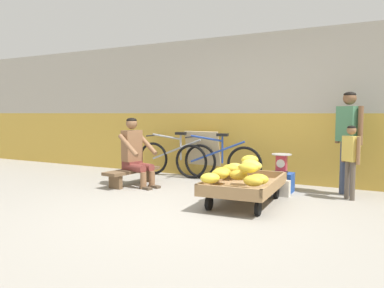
# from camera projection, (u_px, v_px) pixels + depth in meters

# --- Properties ---
(ground_plane) EXTENTS (80.00, 80.00, 0.00)m
(ground_plane) POSITION_uv_depth(u_px,v_px,m) (181.00, 215.00, 4.55)
(ground_plane) COLOR gray
(back_wall) EXTENTS (16.00, 0.30, 2.62)m
(back_wall) POSITION_uv_depth(u_px,v_px,m) (256.00, 108.00, 6.87)
(back_wall) COLOR gold
(back_wall) RESTS_ON ground
(banana_cart) EXTENTS (0.92, 1.49, 0.36)m
(banana_cart) POSITION_uv_depth(u_px,v_px,m) (245.00, 186.00, 5.07)
(banana_cart) COLOR #99754C
(banana_cart) RESTS_ON ground
(banana_pile) EXTENTS (0.90, 1.29, 0.26)m
(banana_pile) POSITION_uv_depth(u_px,v_px,m) (239.00, 171.00, 4.93)
(banana_pile) COLOR gold
(banana_pile) RESTS_ON banana_cart
(low_bench) EXTENTS (0.43, 1.13, 0.27)m
(low_bench) POSITION_uv_depth(u_px,v_px,m) (132.00, 173.00, 6.41)
(low_bench) COLOR brown
(low_bench) RESTS_ON ground
(vendor_seated) EXTENTS (0.73, 0.58, 1.14)m
(vendor_seated) POSITION_uv_depth(u_px,v_px,m) (135.00, 152.00, 6.32)
(vendor_seated) COLOR brown
(vendor_seated) RESTS_ON ground
(plastic_crate) EXTENTS (0.36, 0.28, 0.30)m
(plastic_crate) POSITION_uv_depth(u_px,v_px,m) (281.00, 182.00, 5.85)
(plastic_crate) COLOR #234CA8
(plastic_crate) RESTS_ON ground
(weighing_scale) EXTENTS (0.30, 0.30, 0.29)m
(weighing_scale) POSITION_uv_depth(u_px,v_px,m) (281.00, 163.00, 5.82)
(weighing_scale) COLOR #28282D
(weighing_scale) RESTS_ON plastic_crate
(bicycle_near_left) EXTENTS (1.66, 0.48, 0.86)m
(bicycle_near_left) POSITION_uv_depth(u_px,v_px,m) (176.00, 158.00, 7.30)
(bicycle_near_left) COLOR black
(bicycle_near_left) RESTS_ON ground
(bicycle_far_left) EXTENTS (1.66, 0.48, 0.86)m
(bicycle_far_left) POSITION_uv_depth(u_px,v_px,m) (217.00, 161.00, 6.83)
(bicycle_far_left) COLOR black
(bicycle_far_left) RESTS_ON ground
(sign_board) EXTENTS (0.70, 0.24, 0.88)m
(sign_board) POSITION_uv_depth(u_px,v_px,m) (203.00, 154.00, 7.24)
(sign_board) COLOR #C6B289
(sign_board) RESTS_ON ground
(customer_adult) EXTENTS (0.40, 0.35, 1.53)m
(customer_adult) POSITION_uv_depth(u_px,v_px,m) (349.00, 131.00, 5.57)
(customer_adult) COLOR #38425B
(customer_adult) RESTS_ON ground
(customer_child) EXTENTS (0.26, 0.25, 1.05)m
(customer_child) POSITION_uv_depth(u_px,v_px,m) (351.00, 154.00, 5.29)
(customer_child) COLOR brown
(customer_child) RESTS_ON ground
(shopping_bag) EXTENTS (0.18, 0.12, 0.24)m
(shopping_bag) POSITION_uv_depth(u_px,v_px,m) (284.00, 188.00, 5.53)
(shopping_bag) COLOR silver
(shopping_bag) RESTS_ON ground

